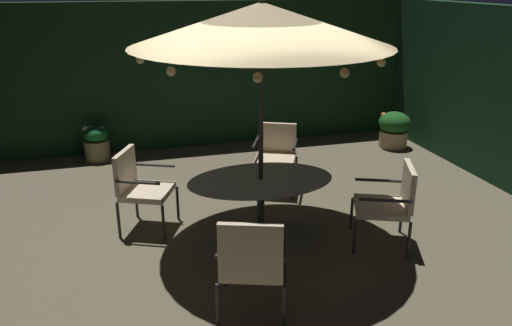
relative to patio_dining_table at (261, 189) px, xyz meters
The scene contains 10 objects.
ground_plane 0.65m from the patio_dining_table, 165.29° to the left, with size 8.59×7.90×0.02m, color brown.
hedge_backdrop_rear 3.91m from the patio_dining_table, 92.81° to the left, with size 8.59×0.30×2.57m, color #17351B.
patio_dining_table is the anchor object (origin of this frame).
patio_umbrella 1.86m from the patio_dining_table, 57.03° to the left, with size 2.81×2.81×2.78m.
patio_chair_north 1.48m from the patio_dining_table, 65.38° to the left, with size 0.79×0.79×0.95m.
patio_chair_northeast 1.49m from the patio_dining_table, 156.17° to the left, with size 0.77×0.79×1.00m.
patio_chair_east 1.50m from the patio_dining_table, 109.09° to the right, with size 0.78×0.79×1.00m.
patio_chair_southeast 1.49m from the patio_dining_table, 22.50° to the right, with size 0.81×0.80×0.97m.
potted_plant_right_far 4.25m from the patio_dining_table, 38.95° to the left, with size 0.56×0.56×0.66m.
potted_plant_back_right 3.87m from the patio_dining_table, 119.92° to the left, with size 0.41×0.41×0.61m.
Camera 1 is at (-1.33, -5.32, 2.93)m, focal length 35.76 mm.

